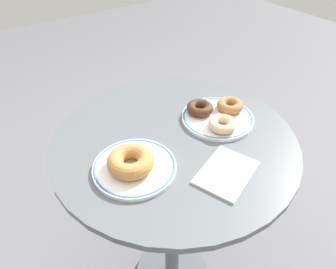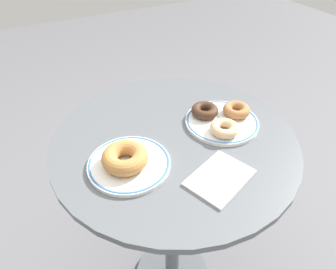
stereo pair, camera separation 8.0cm
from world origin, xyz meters
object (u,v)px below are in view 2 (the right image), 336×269
object	(u,v)px
donut_cinnamon	(236,110)
donut_old_fashioned	(125,158)
plate_left	(129,164)
plate_right	(222,122)
donut_glazed	(225,128)
paper_napkin	(220,178)
donut_chocolate	(205,110)
cafe_table	(174,190)

from	to	relation	value
donut_cinnamon	donut_old_fashioned	bearing A→B (deg)	-172.67
plate_left	donut_cinnamon	bearing A→B (deg)	7.39
plate_right	donut_cinnamon	world-z (taller)	donut_cinnamon
donut_glazed	paper_napkin	distance (m)	0.16
plate_left	donut_cinnamon	size ratio (longest dim) A/B	2.56
donut_chocolate	donut_glazed	distance (m)	0.09
plate_right	donut_chocolate	world-z (taller)	donut_chocolate
plate_right	donut_cinnamon	distance (m)	0.06
donut_cinnamon	paper_napkin	distance (m)	0.26
donut_old_fashioned	donut_glazed	distance (m)	0.28
cafe_table	paper_napkin	size ratio (longest dim) A/B	5.16
donut_glazed	cafe_table	bearing A→B (deg)	155.50
donut_cinnamon	donut_glazed	world-z (taller)	same
donut_cinnamon	donut_chocolate	distance (m)	0.09
plate_left	donut_old_fashioned	xyz separation A→B (m)	(-0.01, -0.00, 0.02)
donut_cinnamon	donut_glazed	xyz separation A→B (m)	(-0.08, -0.06, 0.00)
cafe_table	plate_left	size ratio (longest dim) A/B	3.85
donut_old_fashioned	donut_glazed	size ratio (longest dim) A/B	1.42
donut_cinnamon	donut_chocolate	xyz separation A→B (m)	(-0.08, 0.04, 0.00)
plate_left	donut_cinnamon	distance (m)	0.35
cafe_table	donut_chocolate	bearing A→B (deg)	18.22
cafe_table	donut_old_fashioned	world-z (taller)	donut_old_fashioned
plate_left	donut_chocolate	world-z (taller)	donut_chocolate
cafe_table	donut_cinnamon	distance (m)	0.31
plate_right	donut_chocolate	bearing A→B (deg)	120.82
cafe_table	donut_glazed	world-z (taller)	donut_glazed
plate_right	paper_napkin	size ratio (longest dim) A/B	1.39
plate_right	plate_left	bearing A→B (deg)	-172.79
donut_chocolate	donut_cinnamon	bearing A→B (deg)	-25.41
donut_old_fashioned	cafe_table	bearing A→B (deg)	16.27
paper_napkin	donut_chocolate	bearing A→B (deg)	65.70
donut_glazed	paper_napkin	xyz separation A→B (m)	(-0.10, -0.12, -0.02)
donut_old_fashioned	donut_cinnamon	size ratio (longest dim) A/B	1.42
plate_left	donut_glazed	size ratio (longest dim) A/B	2.56
cafe_table	plate_right	world-z (taller)	plate_right
donut_old_fashioned	donut_chocolate	xyz separation A→B (m)	(0.28, 0.08, -0.01)
plate_right	paper_napkin	bearing A→B (deg)	-126.38
plate_left	donut_glazed	distance (m)	0.27
paper_napkin	donut_cinnamon	bearing A→B (deg)	44.89
plate_left	plate_right	world-z (taller)	same
donut_chocolate	paper_napkin	world-z (taller)	donut_chocolate
plate_right	donut_cinnamon	bearing A→B (deg)	8.36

